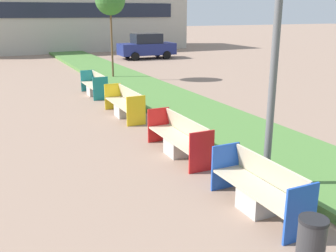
# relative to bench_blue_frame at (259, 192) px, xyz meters

# --- Properties ---
(planter_grass_strip) EXTENTS (2.80, 120.00, 0.18)m
(planter_grass_strip) POSITION_rel_bench_blue_frame_xyz_m (2.26, 3.93, -0.28)
(planter_grass_strip) COLOR #4C7A38
(planter_grass_strip) RESTS_ON ground
(building_backdrop) EXTENTS (21.45, 7.18, 6.42)m
(building_backdrop) POSITION_rel_bench_blue_frame_xyz_m (3.06, 32.62, 2.84)
(building_backdrop) COLOR #B2AD9E
(building_backdrop) RESTS_ON ground
(bench_blue_frame) EXTENTS (0.65, 2.14, 0.94)m
(bench_blue_frame) POSITION_rel_bench_blue_frame_xyz_m (0.00, 0.00, 0.00)
(bench_blue_frame) COLOR #ADA8A0
(bench_blue_frame) RESTS_ON ground
(bench_red_frame) EXTENTS (0.65, 2.41, 0.94)m
(bench_red_frame) POSITION_rel_bench_blue_frame_xyz_m (0.00, 3.18, 0.01)
(bench_red_frame) COLOR #ADA8A0
(bench_red_frame) RESTS_ON ground
(bench_yellow_frame) EXTENTS (0.65, 2.43, 0.94)m
(bench_yellow_frame) POSITION_rel_bench_blue_frame_xyz_m (0.00, 7.28, 0.01)
(bench_yellow_frame) COLOR #ADA8A0
(bench_yellow_frame) RESTS_ON ground
(bench_teal_frame) EXTENTS (0.65, 2.13, 0.94)m
(bench_teal_frame) POSITION_rel_bench_blue_frame_xyz_m (-0.00, 11.17, -0.00)
(bench_teal_frame) COLOR #ADA8A0
(bench_teal_frame) RESTS_ON ground
(litter_bin) EXTENTS (0.38, 0.38, 0.92)m
(litter_bin) POSITION_rel_bench_blue_frame_xyz_m (-0.60, -1.83, 0.09)
(litter_bin) COLOR #2D2D30
(litter_bin) RESTS_ON ground
(sapling_tree_far) EXTENTS (1.49, 1.49, 4.74)m
(sapling_tree_far) POSITION_rel_bench_blue_frame_xyz_m (1.88, 14.60, 3.60)
(sapling_tree_far) COLOR brown
(sapling_tree_far) RESTS_ON ground
(parked_car_distant) EXTENTS (4.24, 2.00, 1.86)m
(parked_car_distant) POSITION_rel_bench_blue_frame_xyz_m (7.12, 22.83, 0.54)
(parked_car_distant) COLOR navy
(parked_car_distant) RESTS_ON ground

